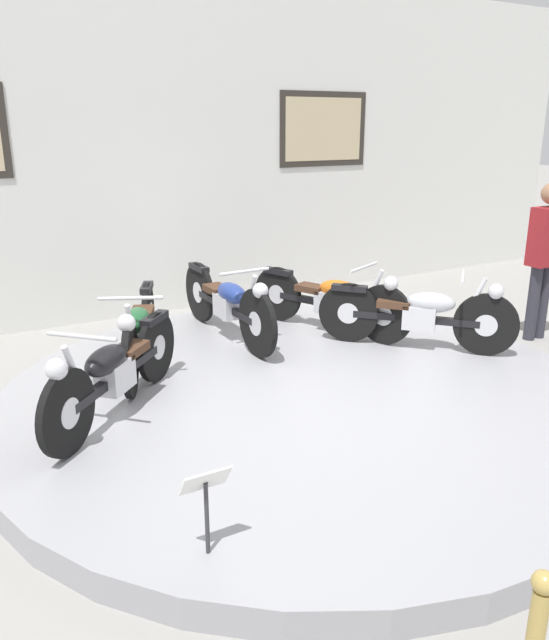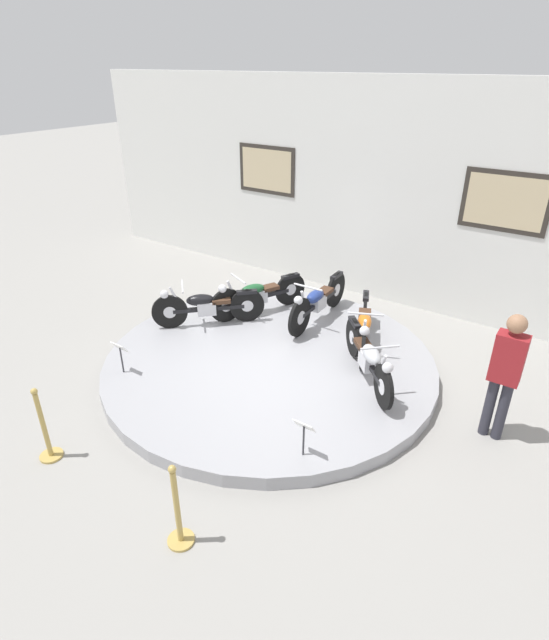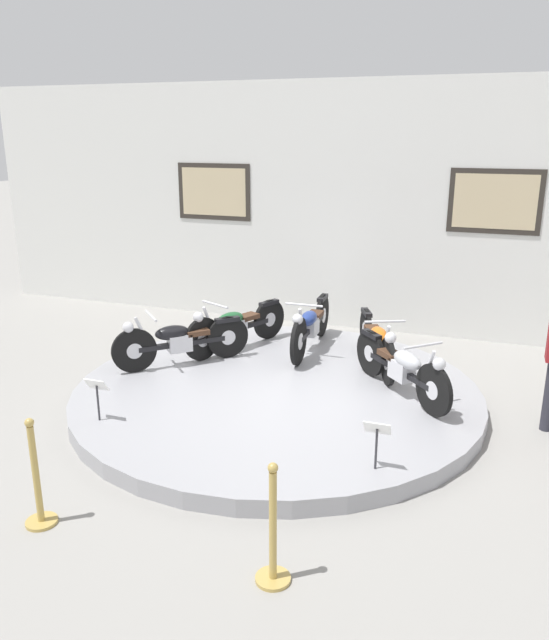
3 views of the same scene
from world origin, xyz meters
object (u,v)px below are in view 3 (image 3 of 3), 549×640
Objects in this scene: motorcycle_silver at (402,366)px; stanchion_post_right_of_entry at (273,542)px; motorcycle_black at (179,339)px; info_placard_front_centre at (377,434)px; motorcycle_blue at (311,324)px; info_placard_front_left at (97,390)px; stanchion_post_left_of_entry at (38,489)px; motorcycle_green at (235,325)px; motorcycle_orange at (377,341)px.

motorcycle_silver is 3.50m from stanchion_post_right_of_entry.
motorcycle_black is 3.63m from info_placard_front_centre.
motorcycle_blue is (1.54, 1.22, 0.02)m from motorcycle_black.
stanchion_post_left_of_entry is at bearing -73.16° from info_placard_front_left.
motorcycle_black is 2.80× the size of info_placard_front_centre.
motorcycle_black is 1.87m from info_placard_front_left.
motorcycle_black is at bearing 149.04° from info_placard_front_centre.
motorcycle_green reaches higher than info_placard_front_left.
motorcycle_orange is at bearing 45.99° from info_placard_front_left.
info_placard_front_centre is at bearing -30.96° from motorcycle_black.
info_placard_front_centre is at bearing -45.99° from motorcycle_green.
motorcycle_blue reaches higher than info_placard_front_left.
stanchion_post_left_of_entry reaches higher than motorcycle_silver.
motorcycle_blue is 4.82m from stanchion_post_right_of_entry.
motorcycle_green is 1.78× the size of stanchion_post_right_of_entry.
motorcycle_silver is at bearing -18.43° from motorcycle_green.
motorcycle_orange is 4.85m from stanchion_post_left_of_entry.
stanchion_post_right_of_entry is at bearing 0.00° from stanchion_post_left_of_entry.
motorcycle_blue is 3.47m from info_placard_front_centre.
info_placard_front_left is (-3.12, -1.87, -0.01)m from motorcycle_silver.
info_placard_front_left is at bearing -100.68° from motorcycle_green.
stanchion_post_left_of_entry is at bearing -90.42° from motorcycle_green.
motorcycle_black is 0.78× the size of motorcycle_orange.
stanchion_post_right_of_entry is at bearing -63.54° from motorcycle_green.
stanchion_post_left_of_entry is (-2.63, -3.47, -0.23)m from motorcycle_silver.
motorcycle_orange is 4.34m from stanchion_post_right_of_entry.
info_placard_front_centre is 1.68m from stanchion_post_right_of_entry.
motorcycle_orange is (1.06, -0.36, -0.02)m from motorcycle_blue.
motorcycle_blue is at bearing 76.85° from stanchion_post_left_of_entry.
info_placard_front_left is (-0.52, -2.73, -0.01)m from motorcycle_green.
stanchion_post_left_of_entry is at bearing -127.19° from motorcycle_silver.
stanchion_post_right_of_entry reaches higher than motorcycle_green.
motorcycle_silver reaches higher than info_placard_front_left.
motorcycle_orange is 3.80m from info_placard_front_left.
stanchion_post_left_of_entry is at bearing -103.15° from motorcycle_blue.
stanchion_post_left_of_entry is at bearing -82.72° from motorcycle_black.
motorcycle_green is at bearing 89.58° from stanchion_post_left_of_entry.
info_placard_front_left is at bearing 149.11° from stanchion_post_right_of_entry.
motorcycle_green reaches higher than motorcycle_black.
info_placard_front_left is at bearing -149.04° from motorcycle_silver.
stanchion_post_right_of_entry is (-0.44, -3.47, -0.23)m from motorcycle_silver.
motorcycle_blue is 1.96m from motorcycle_silver.
motorcycle_orange is 0.99m from motorcycle_silver.
info_placard_front_centre is (3.16, 0.00, 0.00)m from info_placard_front_left.
motorcycle_blue is at bearing 103.12° from stanchion_post_right_of_entry.
info_placard_front_centre is at bearing 30.89° from stanchion_post_left_of_entry.
motorcycle_green is 3.56× the size of info_placard_front_left.
motorcycle_silver is 4.36m from stanchion_post_left_of_entry.
motorcycle_silver is (0.47, -0.87, -0.00)m from motorcycle_orange.
info_placard_front_centre is at bearing 0.00° from info_placard_front_left.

